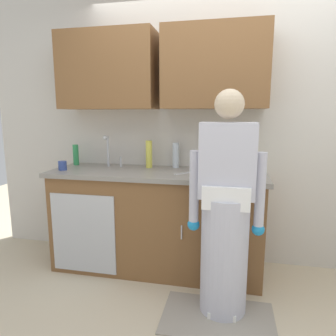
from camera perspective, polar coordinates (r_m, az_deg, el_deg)
The scene contains 15 objects.
ground_plane at distance 2.42m, azimuth 7.74°, elevation -26.95°, with size 9.00×9.00×0.00m, color beige.
kitchen_wall_with_uppers at distance 2.93m, azimuth 7.19°, elevation 10.52°, with size 4.80×0.44×2.70m.
counter_cabinet at distance 2.89m, azimuth -2.16°, elevation -10.19°, with size 1.90×0.62×0.90m.
countertop at distance 2.76m, azimuth -2.16°, elevation -0.99°, with size 1.96×0.66×0.04m, color gray.
sink at distance 2.92m, azimuth -11.55°, elevation -0.45°, with size 0.50×0.36×0.35m.
person_at_sink at distance 2.22m, azimuth 10.77°, elevation -10.06°, with size 0.55×0.34×1.62m.
floor_mat at distance 2.45m, azimuth 9.37°, elevation -26.21°, with size 0.80×0.50×0.01m, color gray.
bottle_water_tall at distance 2.82m, azimuth 15.49°, elevation 1.55°, with size 0.07×0.07×0.22m, color #D8D14C.
bottle_cleaner_spray at distance 2.92m, azimuth -3.62°, elevation 2.62°, with size 0.06×0.06×0.26m, color #D8D14C.
bottle_dish_liquid at distance 2.92m, azimuth 1.48°, elevation 2.42°, with size 0.06×0.06×0.24m, color silver.
bottle_water_short at distance 2.84m, azimuth 10.64°, elevation 1.38°, with size 0.07×0.07×0.18m, color #D8D14C.
bottle_soap at distance 3.22m, azimuth -17.04°, elevation 2.40°, with size 0.06×0.06×0.21m, color #2D8C4C.
cup_by_sink at distance 2.96m, azimuth -19.33°, elevation 0.43°, with size 0.08×0.08×0.08m, color #33478C.
knife_on_counter at distance 2.66m, azimuth 3.46°, elevation -0.94°, with size 0.24×0.02×0.01m, color silver.
sponge at distance 2.57m, azimuth 10.43°, elevation -1.21°, with size 0.11×0.07×0.03m, color #4CBF4C.
Camera 1 is at (0.11, -1.92, 1.46)m, focal length 32.21 mm.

